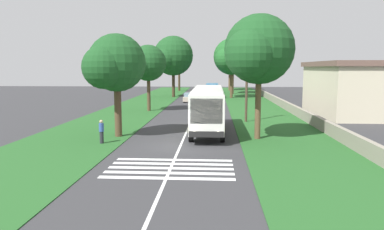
% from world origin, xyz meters
% --- Properties ---
extents(ground, '(160.00, 160.00, 0.00)m').
position_xyz_m(ground, '(0.00, 0.00, 0.00)').
color(ground, '#333335').
extents(grass_verge_left, '(120.00, 8.00, 0.04)m').
position_xyz_m(grass_verge_left, '(15.00, 8.20, 0.02)').
color(grass_verge_left, '#235623').
rests_on(grass_verge_left, ground).
extents(grass_verge_right, '(120.00, 8.00, 0.04)m').
position_xyz_m(grass_verge_right, '(15.00, -8.20, 0.02)').
color(grass_verge_right, '#235623').
rests_on(grass_verge_right, ground).
extents(centre_line, '(110.00, 0.16, 0.01)m').
position_xyz_m(centre_line, '(15.00, 0.00, 0.00)').
color(centre_line, silver).
rests_on(centre_line, ground).
extents(coach_bus, '(11.16, 2.62, 3.73)m').
position_xyz_m(coach_bus, '(5.62, -1.80, 2.15)').
color(coach_bus, silver).
rests_on(coach_bus, ground).
extents(zebra_crossing, '(4.05, 6.80, 0.01)m').
position_xyz_m(zebra_crossing, '(-5.48, 0.00, 0.00)').
color(zebra_crossing, silver).
rests_on(zebra_crossing, ground).
extents(trailing_car_0, '(4.30, 1.78, 1.43)m').
position_xyz_m(trailing_car_0, '(23.79, -1.53, 0.67)').
color(trailing_car_0, '#B7A893').
rests_on(trailing_car_0, ground).
extents(trailing_car_1, '(4.30, 1.78, 1.43)m').
position_xyz_m(trailing_car_1, '(33.30, 1.64, 0.67)').
color(trailing_car_1, '#B7A893').
rests_on(trailing_car_1, ground).
extents(trailing_minibus_0, '(6.00, 2.14, 2.53)m').
position_xyz_m(trailing_minibus_0, '(41.40, -1.94, 1.55)').
color(trailing_minibus_0, teal).
rests_on(trailing_minibus_0, ground).
extents(roadside_tree_left_0, '(5.47, 4.41, 9.89)m').
position_xyz_m(roadside_tree_left_0, '(60.57, 6.00, 7.54)').
color(roadside_tree_left_0, '#3D2D1E').
rests_on(roadside_tree_left_0, grass_verge_left).
extents(roadside_tree_left_1, '(5.49, 4.46, 8.17)m').
position_xyz_m(roadside_tree_left_1, '(20.55, 5.95, 5.83)').
color(roadside_tree_left_1, '#4C3826').
rests_on(roadside_tree_left_1, grass_verge_left).
extents(roadside_tree_left_2, '(8.32, 7.22, 11.13)m').
position_xyz_m(roadside_tree_left_2, '(42.52, 5.36, 7.38)').
color(roadside_tree_left_2, '#3D2D1E').
rests_on(roadside_tree_left_2, grass_verge_left).
extents(roadside_tree_left_3, '(5.40, 4.53, 7.96)m').
position_xyz_m(roadside_tree_left_3, '(3.20, 5.34, 5.61)').
color(roadside_tree_left_3, '#4C3826').
rests_on(roadside_tree_left_3, grass_verge_left).
extents(roadside_tree_right_0, '(8.26, 7.02, 11.91)m').
position_xyz_m(roadside_tree_right_0, '(62.79, -5.79, 8.25)').
color(roadside_tree_right_0, brown).
rests_on(roadside_tree_right_0, grass_verge_right).
extents(roadside_tree_right_1, '(7.19, 5.95, 10.72)m').
position_xyz_m(roadside_tree_right_1, '(51.52, -6.02, 7.60)').
color(roadside_tree_right_1, '#4C3826').
rests_on(roadside_tree_right_1, grass_verge_right).
extents(roadside_tree_right_2, '(6.51, 5.18, 9.28)m').
position_xyz_m(roadside_tree_right_2, '(3.03, -5.46, 6.56)').
color(roadside_tree_right_2, brown).
rests_on(roadside_tree_right_2, grass_verge_right).
extents(roadside_tree_right_3, '(7.69, 6.46, 10.54)m').
position_xyz_m(roadside_tree_right_3, '(41.06, -5.21, 7.17)').
color(roadside_tree_right_3, brown).
rests_on(roadside_tree_right_3, grass_verge_right).
extents(utility_pole, '(0.24, 1.40, 7.50)m').
position_xyz_m(utility_pole, '(11.80, -5.51, 3.93)').
color(utility_pole, '#473828').
rests_on(utility_pole, grass_verge_right).
extents(roadside_wall, '(70.00, 0.40, 1.03)m').
position_xyz_m(roadside_wall, '(20.00, -11.60, 0.55)').
color(roadside_wall, gray).
rests_on(roadside_wall, grass_verge_right).
extents(roadside_building, '(14.48, 7.62, 6.10)m').
position_xyz_m(roadside_building, '(18.25, -17.69, 3.09)').
color(roadside_building, beige).
rests_on(roadside_building, ground).
extents(pedestrian, '(0.34, 0.34, 1.69)m').
position_xyz_m(pedestrian, '(0.55, 5.66, 0.91)').
color(pedestrian, '#26262D').
rests_on(pedestrian, grass_verge_left).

